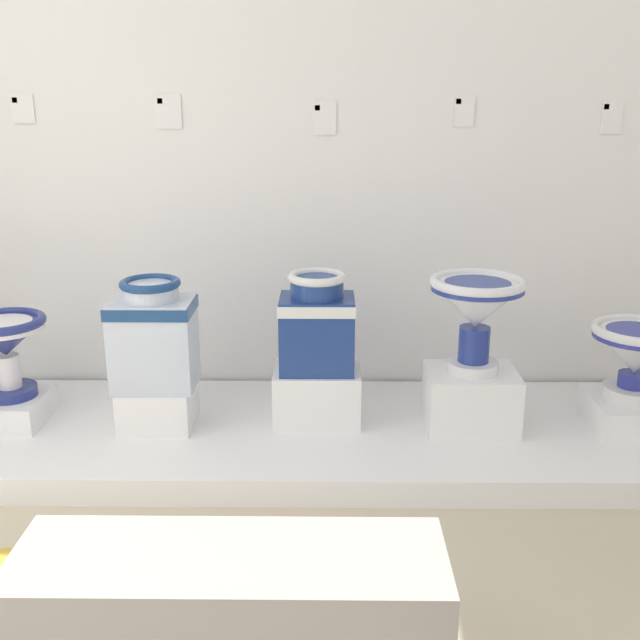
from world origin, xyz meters
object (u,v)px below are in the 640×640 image
at_px(plinth_block_broad_patterned, 629,413).
at_px(info_placard_third, 324,118).
at_px(plinth_block_rightmost, 13,409).
at_px(info_placard_fourth, 464,111).
at_px(plinth_block_slender_white, 471,399).
at_px(antique_toilet_slender_white, 476,305).
at_px(info_placard_fifth, 612,117).
at_px(antique_toilet_leftmost, 153,333).
at_px(info_placard_first, 23,109).
at_px(antique_toilet_rightmost, 4,339).
at_px(plinth_block_leftmost, 158,405).
at_px(antique_toilet_squat_floral, 317,321).
at_px(plinth_block_squat_floral, 317,394).
at_px(antique_toilet_broad_patterned, 637,351).
at_px(info_placard_second, 168,111).
at_px(museum_bench, 231,620).

bearing_deg(plinth_block_broad_patterned, info_placard_third, 157.65).
height_order(plinth_block_rightmost, info_placard_fourth, info_placard_fourth).
distance_m(plinth_block_slender_white, antique_toilet_slender_white, 0.43).
xyz_separation_m(antique_toilet_slender_white, info_placard_fifth, (0.68, 0.55, 0.76)).
bearing_deg(antique_toilet_slender_white, plinth_block_rightmost, 179.36).
xyz_separation_m(antique_toilet_leftmost, info_placard_first, (-0.68, 0.56, 0.92)).
bearing_deg(info_placard_fourth, plinth_block_slender_white, -90.00).
xyz_separation_m(antique_toilet_rightmost, plinth_block_broad_patterned, (2.74, -0.03, -0.32)).
bearing_deg(info_placard_third, plinth_block_leftmost, -142.77).
distance_m(antique_toilet_squat_floral, antique_toilet_slender_white, 0.69).
height_order(plinth_block_squat_floral, plinth_block_broad_patterned, plinth_block_squat_floral).
xyz_separation_m(plinth_block_slender_white, info_placard_fifth, (0.68, 0.55, 1.18)).
bearing_deg(antique_toilet_broad_patterned, plinth_block_broad_patterned, 45.00).
xyz_separation_m(plinth_block_rightmost, plinth_block_slender_white, (2.04, -0.02, 0.07)).
bearing_deg(plinth_block_broad_patterned, antique_toilet_broad_patterned, -135.00).
xyz_separation_m(plinth_block_rightmost, info_placard_second, (0.66, 0.52, 1.28)).
bearing_deg(antique_toilet_rightmost, info_placard_third, 20.66).
bearing_deg(museum_bench, info_placard_fifth, 51.42).
bearing_deg(info_placard_third, antique_toilet_broad_patterned, -22.35).
bearing_deg(info_placard_second, antique_toilet_squat_floral, -34.83).
height_order(info_placard_second, info_placard_fifth, info_placard_second).
distance_m(info_placard_fourth, info_placard_fifth, 0.68).
distance_m(plinth_block_rightmost, info_placard_first, 1.39).
bearing_deg(antique_toilet_squat_floral, plinth_block_squat_floral, -153.43).
height_order(antique_toilet_leftmost, info_placard_fifth, info_placard_fifth).
distance_m(plinth_block_rightmost, antique_toilet_broad_patterned, 2.75).
relative_size(plinth_block_leftmost, antique_toilet_slender_white, 0.75).
bearing_deg(info_placard_second, plinth_block_leftmost, -90.43).
height_order(plinth_block_rightmost, antique_toilet_squat_floral, antique_toilet_squat_floral).
distance_m(plinth_block_squat_floral, plinth_block_slender_white, 0.68).
xyz_separation_m(plinth_block_broad_patterned, info_placard_fourth, (-0.70, 0.55, 1.27)).
bearing_deg(info_placard_fourth, info_placard_second, 180.00).
bearing_deg(info_placard_second, antique_toilet_rightmost, -141.69).
height_order(antique_toilet_slender_white, info_placard_first, info_placard_first).
height_order(plinth_block_leftmost, plinth_block_slender_white, plinth_block_slender_white).
distance_m(antique_toilet_rightmost, antique_toilet_broad_patterned, 2.74).
relative_size(antique_toilet_rightmost, info_placard_third, 2.40).
bearing_deg(antique_toilet_slender_white, info_placard_first, 165.09).
xyz_separation_m(plinth_block_rightmost, antique_toilet_slender_white, (2.04, -0.02, 0.50)).
bearing_deg(plinth_block_slender_white, museum_bench, -121.92).
distance_m(info_placard_third, info_placard_fifth, 1.33).
bearing_deg(antique_toilet_slender_white, info_placard_fifth, 38.68).
xyz_separation_m(plinth_block_leftmost, antique_toilet_squat_floral, (0.70, 0.07, 0.37)).
bearing_deg(antique_toilet_broad_patterned, plinth_block_leftmost, -179.93).
relative_size(antique_toilet_leftmost, plinth_block_slender_white, 1.23).
distance_m(plinth_block_slender_white, museum_bench, 1.67).
xyz_separation_m(plinth_block_rightmost, plinth_block_broad_patterned, (2.74, -0.03, 0.01)).
distance_m(antique_toilet_slender_white, info_placard_fifth, 1.16).
xyz_separation_m(antique_toilet_leftmost, info_placard_fifth, (2.06, 0.56, 0.88)).
relative_size(antique_toilet_rightmost, info_placard_fifth, 2.39).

